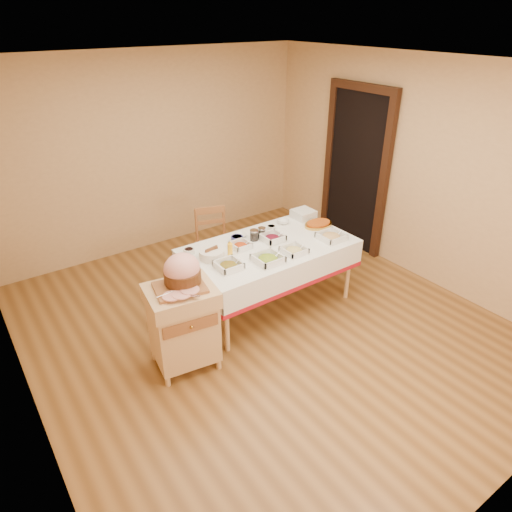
{
  "coord_description": "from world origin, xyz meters",
  "views": [
    {
      "loc": [
        -2.35,
        -3.18,
        2.99
      ],
      "look_at": [
        0.05,
        0.2,
        0.75
      ],
      "focal_mm": 32.0,
      "sensor_mm": 36.0,
      "label": 1
    }
  ],
  "objects_px": {
    "mustard_bottle": "(230,249)",
    "plate_stack": "(303,214)",
    "bread_basket": "(212,254)",
    "ham_on_board": "(182,273)",
    "butcher_cart": "(183,323)",
    "dining_table": "(269,258)",
    "preserve_jar_right": "(262,233)",
    "dining_chair": "(213,244)",
    "preserve_jar_left": "(254,236)",
    "brass_platter": "(318,224)"
  },
  "relations": [
    {
      "from": "preserve_jar_right",
      "to": "mustard_bottle",
      "type": "xyz_separation_m",
      "value": [
        -0.51,
        -0.16,
        0.02
      ]
    },
    {
      "from": "dining_chair",
      "to": "preserve_jar_left",
      "type": "distance_m",
      "value": 0.8
    },
    {
      "from": "butcher_cart",
      "to": "ham_on_board",
      "type": "height_order",
      "value": "ham_on_board"
    },
    {
      "from": "mustard_bottle",
      "to": "plate_stack",
      "type": "height_order",
      "value": "mustard_bottle"
    },
    {
      "from": "preserve_jar_left",
      "to": "brass_platter",
      "type": "distance_m",
      "value": 0.84
    },
    {
      "from": "butcher_cart",
      "to": "ham_on_board",
      "type": "xyz_separation_m",
      "value": [
        0.05,
        0.04,
        0.49
      ]
    },
    {
      "from": "ham_on_board",
      "to": "mustard_bottle",
      "type": "distance_m",
      "value": 0.83
    },
    {
      "from": "mustard_bottle",
      "to": "bread_basket",
      "type": "relative_size",
      "value": 0.65
    },
    {
      "from": "preserve_jar_left",
      "to": "mustard_bottle",
      "type": "bearing_deg",
      "value": -160.55
    },
    {
      "from": "bread_basket",
      "to": "plate_stack",
      "type": "height_order",
      "value": "bread_basket"
    },
    {
      "from": "butcher_cart",
      "to": "preserve_jar_right",
      "type": "height_order",
      "value": "preserve_jar_right"
    },
    {
      "from": "preserve_jar_left",
      "to": "bread_basket",
      "type": "distance_m",
      "value": 0.6
    },
    {
      "from": "dining_chair",
      "to": "plate_stack",
      "type": "height_order",
      "value": "dining_chair"
    },
    {
      "from": "preserve_jar_left",
      "to": "plate_stack",
      "type": "relative_size",
      "value": 0.51
    },
    {
      "from": "dining_table",
      "to": "preserve_jar_right",
      "type": "bearing_deg",
      "value": 76.95
    },
    {
      "from": "preserve_jar_left",
      "to": "brass_platter",
      "type": "bearing_deg",
      "value": -8.53
    },
    {
      "from": "dining_table",
      "to": "plate_stack",
      "type": "relative_size",
      "value": 7.61
    },
    {
      "from": "preserve_jar_right",
      "to": "brass_platter",
      "type": "distance_m",
      "value": 0.73
    },
    {
      "from": "plate_stack",
      "to": "dining_table",
      "type": "bearing_deg",
      "value": -156.14
    },
    {
      "from": "mustard_bottle",
      "to": "ham_on_board",
      "type": "bearing_deg",
      "value": -153.0
    },
    {
      "from": "dining_chair",
      "to": "brass_platter",
      "type": "relative_size",
      "value": 2.5
    },
    {
      "from": "butcher_cart",
      "to": "bread_basket",
      "type": "bearing_deg",
      "value": 38.02
    },
    {
      "from": "mustard_bottle",
      "to": "butcher_cart",
      "type": "bearing_deg",
      "value": -152.26
    },
    {
      "from": "dining_table",
      "to": "ham_on_board",
      "type": "height_order",
      "value": "ham_on_board"
    },
    {
      "from": "mustard_bottle",
      "to": "plate_stack",
      "type": "xyz_separation_m",
      "value": [
        1.24,
        0.29,
        -0.02
      ]
    },
    {
      "from": "mustard_bottle",
      "to": "plate_stack",
      "type": "distance_m",
      "value": 1.27
    },
    {
      "from": "preserve_jar_left",
      "to": "preserve_jar_right",
      "type": "height_order",
      "value": "preserve_jar_left"
    },
    {
      "from": "ham_on_board",
      "to": "bread_basket",
      "type": "height_order",
      "value": "ham_on_board"
    },
    {
      "from": "ham_on_board",
      "to": "preserve_jar_right",
      "type": "height_order",
      "value": "ham_on_board"
    },
    {
      "from": "dining_chair",
      "to": "brass_platter",
      "type": "xyz_separation_m",
      "value": [
        0.95,
        -0.83,
        0.32
      ]
    },
    {
      "from": "bread_basket",
      "to": "dining_table",
      "type": "bearing_deg",
      "value": -8.63
    },
    {
      "from": "butcher_cart",
      "to": "bread_basket",
      "type": "xyz_separation_m",
      "value": [
        0.59,
        0.46,
        0.33
      ]
    },
    {
      "from": "mustard_bottle",
      "to": "bread_basket",
      "type": "height_order",
      "value": "mustard_bottle"
    },
    {
      "from": "ham_on_board",
      "to": "bread_basket",
      "type": "bearing_deg",
      "value": 38.02
    },
    {
      "from": "dining_table",
      "to": "preserve_jar_left",
      "type": "distance_m",
      "value": 0.3
    },
    {
      "from": "dining_table",
      "to": "bread_basket",
      "type": "height_order",
      "value": "bread_basket"
    },
    {
      "from": "dining_chair",
      "to": "preserve_jar_left",
      "type": "height_order",
      "value": "dining_chair"
    },
    {
      "from": "butcher_cart",
      "to": "preserve_jar_left",
      "type": "relative_size",
      "value": 6.91
    },
    {
      "from": "preserve_jar_right",
      "to": "brass_platter",
      "type": "bearing_deg",
      "value": -10.96
    },
    {
      "from": "butcher_cart",
      "to": "bread_basket",
      "type": "distance_m",
      "value": 0.81
    },
    {
      "from": "brass_platter",
      "to": "plate_stack",
      "type": "bearing_deg",
      "value": 89.13
    },
    {
      "from": "preserve_jar_left",
      "to": "butcher_cart",
      "type": "bearing_deg",
      "value": -154.97
    },
    {
      "from": "dining_chair",
      "to": "preserve_jar_left",
      "type": "relative_size",
      "value": 7.3
    },
    {
      "from": "dining_chair",
      "to": "ham_on_board",
      "type": "bearing_deg",
      "value": -129.75
    },
    {
      "from": "bread_basket",
      "to": "dining_chair",
      "type": "bearing_deg",
      "value": 59.28
    },
    {
      "from": "dining_chair",
      "to": "preserve_jar_right",
      "type": "relative_size",
      "value": 7.83
    },
    {
      "from": "dining_table",
      "to": "dining_chair",
      "type": "height_order",
      "value": "dining_chair"
    },
    {
      "from": "bread_basket",
      "to": "brass_platter",
      "type": "xyz_separation_m",
      "value": [
        1.42,
        -0.03,
        -0.03
      ]
    },
    {
      "from": "preserve_jar_left",
      "to": "preserve_jar_right",
      "type": "relative_size",
      "value": 1.07
    },
    {
      "from": "bread_basket",
      "to": "ham_on_board",
      "type": "bearing_deg",
      "value": -141.98
    }
  ]
}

